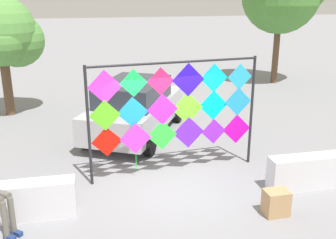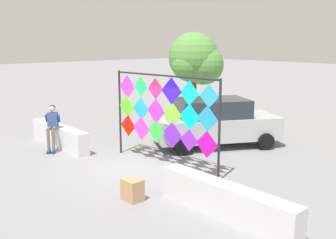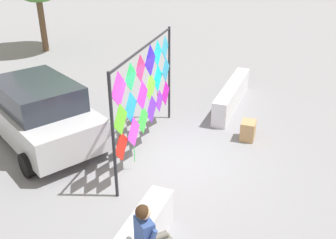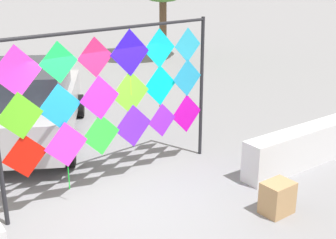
{
  "view_description": "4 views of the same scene",
  "coord_description": "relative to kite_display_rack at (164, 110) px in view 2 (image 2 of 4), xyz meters",
  "views": [
    {
      "loc": [
        -1.88,
        -8.05,
        4.49
      ],
      "look_at": [
        0.03,
        0.71,
        1.54
      ],
      "focal_mm": 42.53,
      "sensor_mm": 36.0,
      "label": 1
    },
    {
      "loc": [
        9.3,
        -6.77,
        3.88
      ],
      "look_at": [
        0.86,
        0.65,
        1.62
      ],
      "focal_mm": 41.88,
      "sensor_mm": 36.0,
      "label": 2
    },
    {
      "loc": [
        -7.68,
        -2.72,
        5.14
      ],
      "look_at": [
        -0.29,
        0.19,
        1.31
      ],
      "focal_mm": 39.79,
      "sensor_mm": 36.0,
      "label": 3
    },
    {
      "loc": [
        -3.23,
        -5.54,
        3.82
      ],
      "look_at": [
        0.77,
        0.12,
        1.41
      ],
      "focal_mm": 47.09,
      "sensor_mm": 36.0,
      "label": 4
    }
  ],
  "objects": [
    {
      "name": "ground",
      "position": [
        -0.26,
        -0.99,
        -1.77
      ],
      "size": [
        120.0,
        120.0,
        0.0
      ],
      "primitive_type": "plane",
      "color": "gray"
    },
    {
      "name": "plaza_ledge_left",
      "position": [
        -4.29,
        -1.44,
        -1.37
      ],
      "size": [
        3.68,
        0.45,
        0.8
      ],
      "primitive_type": "cube",
      "color": "silver",
      "rests_on": "ground"
    },
    {
      "name": "plaza_ledge_right",
      "position": [
        3.76,
        -1.44,
        -1.37
      ],
      "size": [
        3.68,
        0.45,
        0.8
      ],
      "primitive_type": "cube",
      "color": "silver",
      "rests_on": "ground"
    },
    {
      "name": "kite_display_rack",
      "position": [
        0.0,
        0.0,
        0.0
      ],
      "size": [
        4.27,
        0.47,
        2.9
      ],
      "color": "#232328",
      "rests_on": "ground"
    },
    {
      "name": "seated_vendor",
      "position": [
        -3.92,
        -1.87,
        -0.79
      ],
      "size": [
        0.78,
        0.74,
        1.64
      ],
      "color": "#666056",
      "rests_on": "ground"
    },
    {
      "name": "parked_car",
      "position": [
        -0.59,
        3.04,
        -0.87
      ],
      "size": [
        3.89,
        4.96,
        1.78
      ],
      "color": "#B7B7BC",
      "rests_on": "ground"
    },
    {
      "name": "cardboard_box_large",
      "position": [
        1.6,
        -2.4,
        -1.5
      ],
      "size": [
        0.51,
        0.4,
        0.55
      ],
      "primitive_type": "cube",
      "rotation": [
        0.0,
        0.0,
        0.03
      ],
      "color": "tan",
      "rests_on": "ground"
    },
    {
      "name": "tree_broadleaf",
      "position": [
        -4.77,
        6.17,
        1.12
      ],
      "size": [
        2.72,
        2.54,
        4.33
      ],
      "color": "brown",
      "rests_on": "ground"
    }
  ]
}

